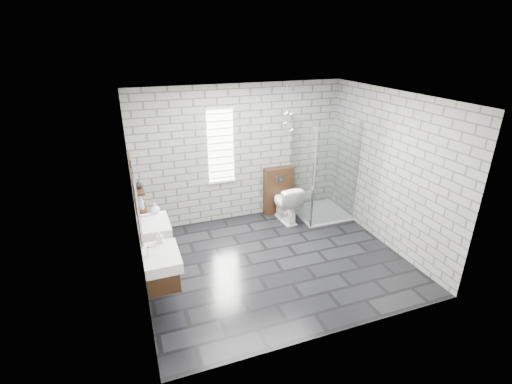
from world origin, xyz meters
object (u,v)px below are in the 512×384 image
vanity_left (158,260)px  shower_enclosure (320,195)px  vanity_right (151,228)px  toilet (286,203)px  cistern_panel (278,190)px

vanity_left → shower_enclosure: 3.82m
vanity_right → vanity_left: bearing=-90.0°
shower_enclosure → toilet: bearing=171.1°
cistern_panel → vanity_left: bearing=-140.5°
shower_enclosure → vanity_right: bearing=-167.7°
vanity_right → toilet: vanity_right is taller
vanity_right → cistern_panel: bearing=25.2°
cistern_panel → toilet: cistern_panel is taller
vanity_right → cistern_panel: 2.98m
cistern_panel → toilet: bearing=-90.0°
vanity_right → shower_enclosure: shower_enclosure is taller
cistern_panel → shower_enclosure: (0.72, -0.52, 0.00)m
cistern_panel → shower_enclosure: bearing=-35.7°
vanity_left → toilet: vanity_left is taller
vanity_left → shower_enclosure: (3.41, 1.70, -0.25)m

